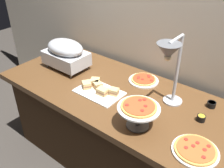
# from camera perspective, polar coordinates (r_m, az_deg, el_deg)

# --- Properties ---
(ground_plane) EXTENTS (8.00, 8.00, 0.00)m
(ground_plane) POSITION_cam_1_polar(r_m,az_deg,el_deg) (2.50, 0.26, -16.08)
(ground_plane) COLOR #38332D
(back_wall) EXTENTS (4.40, 0.04, 2.40)m
(back_wall) POSITION_cam_1_polar(r_m,az_deg,el_deg) (2.19, 8.74, 14.09)
(back_wall) COLOR beige
(back_wall) RESTS_ON ground_plane
(buffet_table) EXTENTS (1.90, 0.84, 0.76)m
(buffet_table) POSITION_cam_1_polar(r_m,az_deg,el_deg) (2.23, 0.28, -9.43)
(buffet_table) COLOR brown
(buffet_table) RESTS_ON ground_plane
(chafing_dish) EXTENTS (0.39, 0.26, 0.27)m
(chafing_dish) POSITION_cam_1_polar(r_m,az_deg,el_deg) (2.29, -10.38, 6.94)
(chafing_dish) COLOR #B7BABF
(chafing_dish) RESTS_ON buffet_table
(heat_lamp) EXTENTS (0.15, 0.32, 0.53)m
(heat_lamp) POSITION_cam_1_polar(r_m,az_deg,el_deg) (1.61, 12.89, 5.72)
(heat_lamp) COLOR #B7BABF
(heat_lamp) RESTS_ON buffet_table
(pizza_plate_front) EXTENTS (0.25, 0.25, 0.03)m
(pizza_plate_front) POSITION_cam_1_polar(r_m,az_deg,el_deg) (2.12, 7.12, 0.93)
(pizza_plate_front) COLOR white
(pizza_plate_front) RESTS_ON buffet_table
(pizza_plate_center) EXTENTS (0.27, 0.27, 0.03)m
(pizza_plate_center) POSITION_cam_1_polar(r_m,az_deg,el_deg) (1.57, 18.23, -13.95)
(pizza_plate_center) COLOR white
(pizza_plate_center) RESTS_ON buffet_table
(pizza_plate_raised_stand) EXTENTS (0.27, 0.27, 0.17)m
(pizza_plate_raised_stand) POSITION_cam_1_polar(r_m,az_deg,el_deg) (1.59, 6.02, -5.71)
(pizza_plate_raised_stand) COLOR #595B60
(pizza_plate_raised_stand) RESTS_ON buffet_table
(sandwich_platter) EXTENTS (0.36, 0.24, 0.06)m
(sandwich_platter) POSITION_cam_1_polar(r_m,az_deg,el_deg) (1.97, -2.99, -1.13)
(sandwich_platter) COLOR white
(sandwich_platter) RESTS_ON buffet_table
(sauce_cup_near) EXTENTS (0.06, 0.06, 0.04)m
(sauce_cup_near) POSITION_cam_1_polar(r_m,az_deg,el_deg) (1.94, 21.45, -4.27)
(sauce_cup_near) COLOR black
(sauce_cup_near) RESTS_ON buffet_table
(sauce_cup_far) EXTENTS (0.06, 0.06, 0.04)m
(sauce_cup_far) POSITION_cam_1_polar(r_m,az_deg,el_deg) (1.79, 19.42, -7.22)
(sauce_cup_far) COLOR black
(sauce_cup_far) RESTS_ON buffet_table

